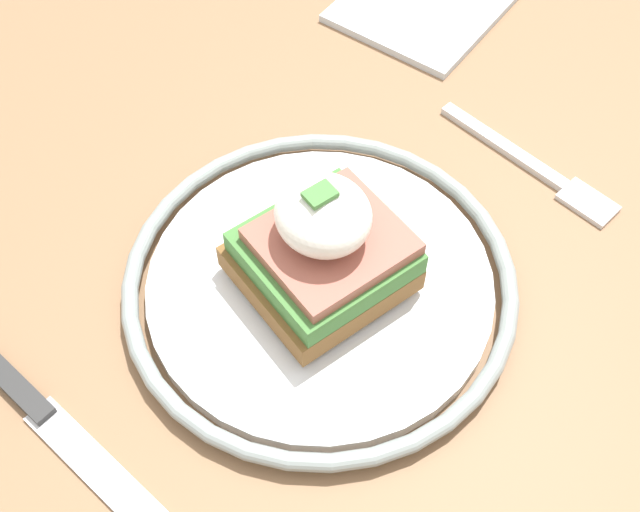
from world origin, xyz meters
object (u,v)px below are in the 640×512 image
sandwich (323,247)px  knife (54,425)px  fork (534,167)px  plate (320,283)px  napkin (425,2)px

sandwich → knife: sandwich is taller
sandwich → knife: size_ratio=0.44×
sandwich → fork: (-0.17, 0.01, -0.04)m
knife → fork: bearing=176.1°
plate → sandwich: sandwich is taller
sandwich → fork: bearing=177.6°
knife → napkin: same height
plate → fork: bearing=177.2°
plate → knife: plate is taller
sandwich → plate: bearing=-35.6°
knife → plate: bearing=174.9°
sandwich → knife: (0.17, -0.02, -0.04)m
plate → sandwich: bearing=144.4°
fork → knife: (0.34, -0.02, 0.00)m
fork → knife: bearing=-3.9°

